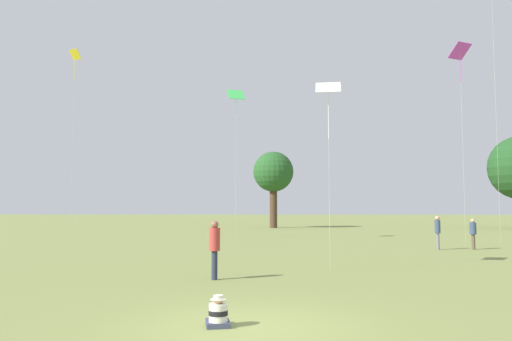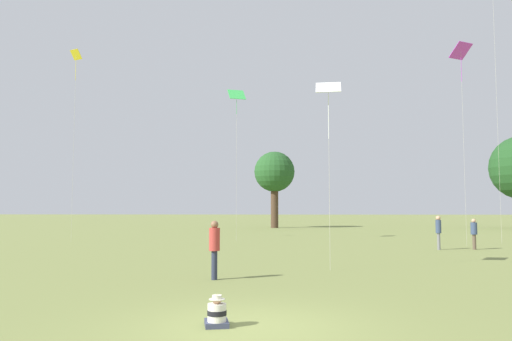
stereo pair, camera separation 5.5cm
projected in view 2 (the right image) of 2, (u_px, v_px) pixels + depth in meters
ground_plane at (249, 327)px, 9.16m from camera, size 300.00×300.00×0.00m
seated_toddler at (217, 314)px, 9.23m from camera, size 0.53×0.61×0.59m
person_standing_0 at (438, 229)px, 26.08m from camera, size 0.37×0.37×1.77m
person_standing_1 at (474, 231)px, 26.25m from camera, size 0.42×0.42×1.61m
person_standing_2 at (214, 244)px, 15.29m from camera, size 0.33×0.33×1.80m
kite_0 at (76, 66)px, 32.82m from camera, size 0.83×0.70×12.57m
kite_1 at (461, 56)px, 29.24m from camera, size 1.38×1.27×11.78m
kite_2 at (328, 92)px, 17.95m from camera, size 0.97×0.83×6.80m
kite_3 at (237, 98)px, 33.40m from camera, size 1.30×1.12×10.16m
distant_tree_1 at (274, 173)px, 54.61m from camera, size 4.42×4.42×8.34m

